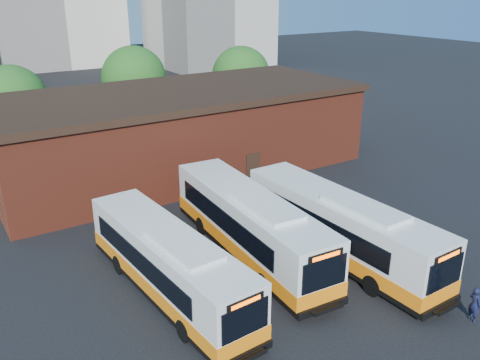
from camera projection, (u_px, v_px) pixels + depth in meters
ground at (359, 281)px, 25.60m from camera, size 220.00×220.00×0.00m
bus_west at (169, 266)px, 23.92m from camera, size 3.30×12.69×3.42m
bus_midwest at (250, 227)px, 27.51m from camera, size 3.71×13.68×3.69m
bus_mideast at (340, 230)px, 27.25m from camera, size 3.02×13.45×3.65m
transit_worker at (475, 304)px, 22.31m from camera, size 0.51×0.67×1.65m
depot_building at (179, 130)px, 40.10m from camera, size 28.60×12.60×6.40m
tree_west at (12, 100)px, 43.94m from camera, size 6.00×6.00×7.65m
tree_mid at (134, 79)px, 51.43m from camera, size 6.56×6.56×8.36m
tree_east at (241, 75)px, 54.75m from camera, size 6.24×6.24×7.96m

